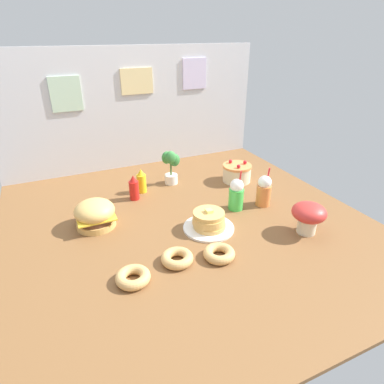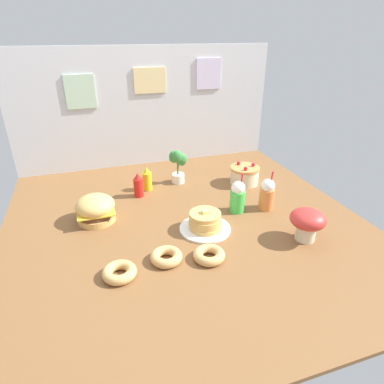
% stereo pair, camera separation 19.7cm
% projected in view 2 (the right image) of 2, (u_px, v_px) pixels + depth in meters
% --- Properties ---
extents(ground_plane, '(2.06, 2.08, 0.02)m').
position_uv_depth(ground_plane, '(186.00, 224.00, 1.93)').
color(ground_plane, brown).
extents(back_wall, '(2.06, 0.04, 0.92)m').
position_uv_depth(back_wall, '(147.00, 107.00, 2.60)').
color(back_wall, silver).
rests_on(back_wall, ground_plane).
extents(burger, '(0.23, 0.23, 0.16)m').
position_uv_depth(burger, '(96.00, 209.00, 1.92)').
color(burger, '#DBA859').
rests_on(burger, ground_plane).
extents(pancake_stack, '(0.29, 0.29, 0.13)m').
position_uv_depth(pancake_stack, '(205.00, 223.00, 1.84)').
color(pancake_stack, white).
rests_on(pancake_stack, ground_plane).
extents(layer_cake, '(0.21, 0.21, 0.16)m').
position_uv_depth(layer_cake, '(245.00, 175.00, 2.40)').
color(layer_cake, beige).
rests_on(layer_cake, ground_plane).
extents(ketchup_bottle, '(0.06, 0.06, 0.17)m').
position_uv_depth(ketchup_bottle, '(138.00, 186.00, 2.20)').
color(ketchup_bottle, red).
rests_on(ketchup_bottle, ground_plane).
extents(mustard_bottle, '(0.06, 0.06, 0.17)m').
position_uv_depth(mustard_bottle, '(147.00, 179.00, 2.30)').
color(mustard_bottle, yellow).
rests_on(mustard_bottle, ground_plane).
extents(cream_soda_cup, '(0.09, 0.09, 0.26)m').
position_uv_depth(cream_soda_cup, '(238.00, 197.00, 2.01)').
color(cream_soda_cup, green).
rests_on(cream_soda_cup, ground_plane).
extents(orange_float_cup, '(0.09, 0.09, 0.26)m').
position_uv_depth(orange_float_cup, '(267.00, 194.00, 2.04)').
color(orange_float_cup, orange).
rests_on(orange_float_cup, ground_plane).
extents(donut_pink_glaze, '(0.16, 0.16, 0.05)m').
position_uv_depth(donut_pink_glaze, '(119.00, 272.00, 1.50)').
color(donut_pink_glaze, tan).
rests_on(donut_pink_glaze, ground_plane).
extents(donut_chocolate, '(0.16, 0.16, 0.05)m').
position_uv_depth(donut_chocolate, '(166.00, 257.00, 1.60)').
color(donut_chocolate, tan).
rests_on(donut_chocolate, ground_plane).
extents(donut_vanilla, '(0.16, 0.16, 0.05)m').
position_uv_depth(donut_vanilla, '(209.00, 255.00, 1.61)').
color(donut_vanilla, tan).
rests_on(donut_vanilla, ground_plane).
extents(potted_plant, '(0.13, 0.10, 0.26)m').
position_uv_depth(potted_plant, '(178.00, 165.00, 2.38)').
color(potted_plant, white).
rests_on(potted_plant, ground_plane).
extents(mushroom_stool, '(0.19, 0.19, 0.18)m').
position_uv_depth(mushroom_stool, '(307.00, 222.00, 1.73)').
color(mushroom_stool, beige).
rests_on(mushroom_stool, ground_plane).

